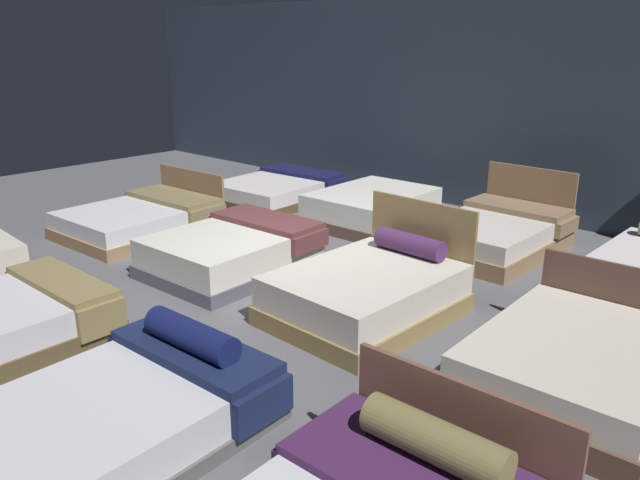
{
  "coord_description": "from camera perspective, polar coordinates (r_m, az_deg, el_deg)",
  "views": [
    {
      "loc": [
        4.68,
        -4.72,
        2.77
      ],
      "look_at": [
        -0.08,
        0.5,
        0.47
      ],
      "focal_mm": 34.57,
      "sensor_mm": 36.0,
      "label": 1
    }
  ],
  "objects": [
    {
      "name": "bed_5",
      "position": [
        7.79,
        -8.03,
        -0.97
      ],
      "size": [
        1.63,
        2.02,
        0.56
      ],
      "rotation": [
        0.0,
        0.0,
        0.04
      ],
      "color": "#53525E",
      "rests_on": "ground_plane"
    },
    {
      "name": "bed_8",
      "position": [
        11.16,
        -3.88,
        4.69
      ],
      "size": [
        1.78,
        2.14,
        0.45
      ],
      "rotation": [
        0.0,
        0.0,
        0.06
      ],
      "color": "brown",
      "rests_on": "ground_plane"
    },
    {
      "name": "bed_4",
      "position": [
        9.62,
        -16.11,
        1.94
      ],
      "size": [
        1.74,
        2.16,
        0.81
      ],
      "rotation": [
        0.0,
        0.0,
        0.04
      ],
      "color": "#926E4D",
      "rests_on": "ground_plane"
    },
    {
      "name": "bed_9",
      "position": [
        9.77,
        4.81,
        3.04
      ],
      "size": [
        1.51,
        1.98,
        0.51
      ],
      "rotation": [
        0.0,
        0.0,
        0.02
      ],
      "color": "brown",
      "rests_on": "ground_plane"
    },
    {
      "name": "bed_7",
      "position": [
        5.57,
        22.74,
        -10.54
      ],
      "size": [
        1.55,
        2.02,
        0.84
      ],
      "rotation": [
        0.0,
        0.0,
        0.03
      ],
      "color": "brown",
      "rests_on": "ground_plane"
    },
    {
      "name": "bed_10",
      "position": [
        8.76,
        15.97,
        0.61
      ],
      "size": [
        1.54,
        2.09,
        1.03
      ],
      "rotation": [
        0.0,
        0.0,
        -0.01
      ],
      "color": "#8E6C4B",
      "rests_on": "ground_plane"
    },
    {
      "name": "showroom_back_wall",
      "position": [
        10.54,
        16.1,
        11.81
      ],
      "size": [
        18.0,
        0.06,
        3.5
      ],
      "primitive_type": "cube",
      "color": "#333D4C",
      "rests_on": "ground_plane"
    },
    {
      "name": "ground_plane",
      "position": [
        7.21,
        -2.25,
        -4.65
      ],
      "size": [
        18.0,
        18.0,
        0.02
      ],
      "primitive_type": "cube",
      "color": "#5B5B60"
    },
    {
      "name": "bed_2",
      "position": [
        4.81,
        -17.44,
        -14.77
      ],
      "size": [
        1.62,
        2.09,
        0.71
      ],
      "rotation": [
        0.0,
        0.0,
        0.04
      ],
      "color": "#555554",
      "rests_on": "ground_plane"
    },
    {
      "name": "bed_6",
      "position": [
        6.45,
        4.54,
        -4.74
      ],
      "size": [
        1.53,
        1.98,
        1.08
      ],
      "rotation": [
        0.0,
        0.0,
        -0.03
      ],
      "color": "olive",
      "rests_on": "ground_plane"
    }
  ]
}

